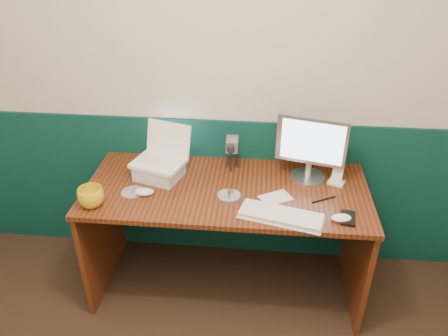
# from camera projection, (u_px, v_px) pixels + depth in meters

# --- Properties ---
(back_wall) EXTENTS (3.50, 0.04, 2.50)m
(back_wall) POSITION_uv_depth(u_px,v_px,m) (211.00, 80.00, 2.54)
(back_wall) COLOR beige
(back_wall) RESTS_ON ground
(wainscot) EXTENTS (3.48, 0.02, 1.00)m
(wainscot) POSITION_uv_depth(u_px,v_px,m) (212.00, 189.00, 2.91)
(wainscot) COLOR #062E2E
(wainscot) RESTS_ON ground
(desk) EXTENTS (1.60, 0.70, 0.75)m
(desk) POSITION_uv_depth(u_px,v_px,m) (226.00, 239.00, 2.66)
(desk) COLOR #3A190A
(desk) RESTS_ON ground
(laptop_riser) EXTENTS (0.29, 0.27, 0.08)m
(laptop_riser) POSITION_uv_depth(u_px,v_px,m) (159.00, 171.00, 2.55)
(laptop_riser) COLOR silver
(laptop_riser) RESTS_ON desk
(laptop) EXTENTS (0.33, 0.29, 0.23)m
(laptop) POSITION_uv_depth(u_px,v_px,m) (157.00, 147.00, 2.47)
(laptop) COLOR white
(laptop) RESTS_ON laptop_riser
(monitor) EXTENTS (0.41, 0.20, 0.39)m
(monitor) POSITION_uv_depth(u_px,v_px,m) (311.00, 149.00, 2.45)
(monitor) COLOR #B7B7BC
(monitor) RESTS_ON desk
(keyboard) EXTENTS (0.44, 0.24, 0.02)m
(keyboard) POSITION_uv_depth(u_px,v_px,m) (281.00, 216.00, 2.22)
(keyboard) COLOR white
(keyboard) RESTS_ON desk
(mouse_right) EXTENTS (0.11, 0.07, 0.03)m
(mouse_right) POSITION_uv_depth(u_px,v_px,m) (341.00, 218.00, 2.20)
(mouse_right) COLOR white
(mouse_right) RESTS_ON desk
(mouse_left) EXTENTS (0.11, 0.07, 0.04)m
(mouse_left) POSITION_uv_depth(u_px,v_px,m) (144.00, 192.00, 2.40)
(mouse_left) COLOR silver
(mouse_left) RESTS_ON desk
(mug) EXTENTS (0.17, 0.17, 0.11)m
(mug) POSITION_uv_depth(u_px,v_px,m) (91.00, 197.00, 2.29)
(mug) COLOR gold
(mug) RESTS_ON desk
(camcorder) EXTENTS (0.11, 0.15, 0.22)m
(camcorder) POSITION_uv_depth(u_px,v_px,m) (232.00, 152.00, 2.59)
(camcorder) COLOR #A0A0A5
(camcorder) RESTS_ON desk
(cd_spindle) EXTENTS (0.13, 0.13, 0.03)m
(cd_spindle) POSITION_uv_depth(u_px,v_px,m) (229.00, 197.00, 2.37)
(cd_spindle) COLOR silver
(cd_spindle) RESTS_ON desk
(cd_loose_a) EXTENTS (0.13, 0.13, 0.00)m
(cd_loose_a) POSITION_uv_depth(u_px,v_px,m) (133.00, 192.00, 2.43)
(cd_loose_a) COLOR silver
(cd_loose_a) RESTS_ON desk
(pen) EXTENTS (0.13, 0.08, 0.01)m
(pen) POSITION_uv_depth(u_px,v_px,m) (324.00, 199.00, 2.36)
(pen) COLOR black
(pen) RESTS_ON desk
(papers) EXTENTS (0.20, 0.18, 0.00)m
(papers) POSITION_uv_depth(u_px,v_px,m) (276.00, 198.00, 2.38)
(papers) COLOR silver
(papers) RESTS_ON desk
(dock) EXTENTS (0.11, 0.10, 0.02)m
(dock) POSITION_uv_depth(u_px,v_px,m) (336.00, 182.00, 2.50)
(dock) COLOR white
(dock) RESTS_ON desk
(music_player) EXTENTS (0.07, 0.05, 0.10)m
(music_player) POSITION_uv_depth(u_px,v_px,m) (338.00, 174.00, 2.47)
(music_player) COLOR white
(music_player) RESTS_ON dock
(pda) EXTENTS (0.09, 0.13, 0.01)m
(pda) POSITION_uv_depth(u_px,v_px,m) (348.00, 218.00, 2.21)
(pda) COLOR black
(pda) RESTS_ON desk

